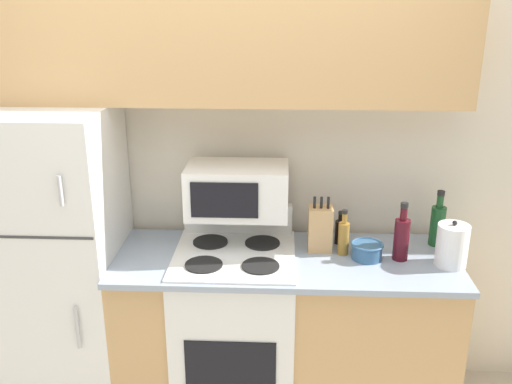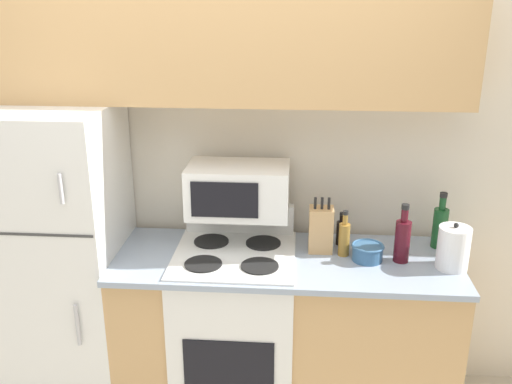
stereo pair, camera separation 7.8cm
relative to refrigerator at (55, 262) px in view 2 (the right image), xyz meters
The scene contains 13 objects.
wall_back 1.03m from the refrigerator, 22.00° to the left, with size 8.00×0.05×2.55m.
lower_cabinets 1.27m from the refrigerator, ahead, with size 1.72×0.64×0.91m.
refrigerator is the anchor object (origin of this frame).
upper_cabinets 1.41m from the refrigerator, 11.01° to the left, with size 2.44×0.31×0.55m.
stove 1.02m from the refrigerator, ahead, with size 0.61×0.62×1.08m.
microwave 1.05m from the refrigerator, ahead, with size 0.52×0.31×0.26m.
knife_block 1.41m from the refrigerator, ahead, with size 0.12×0.11×0.29m.
bowl 1.63m from the refrigerator, ahead, with size 0.16×0.16×0.08m.
bottle_wine_red 1.80m from the refrigerator, ahead, with size 0.08×0.08×0.30m.
bottle_wine_green 2.02m from the refrigerator, ahead, with size 0.08×0.08×0.30m.
bottle_soy_sauce 1.52m from the refrigerator, ahead, with size 0.05×0.05×0.18m.
bottle_vinegar 1.52m from the refrigerator, ahead, with size 0.06×0.06×0.24m.
kettle 2.03m from the refrigerator, ahead, with size 0.15×0.15×0.23m.
Camera 2 is at (0.41, -2.30, 2.19)m, focal length 40.00 mm.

